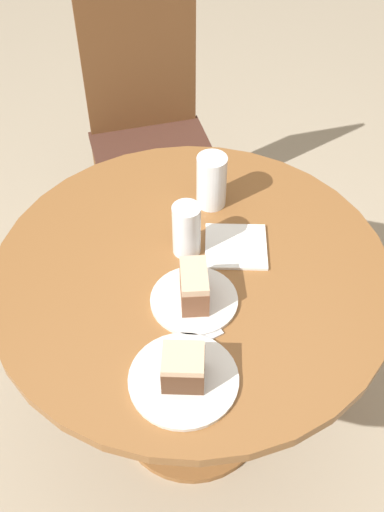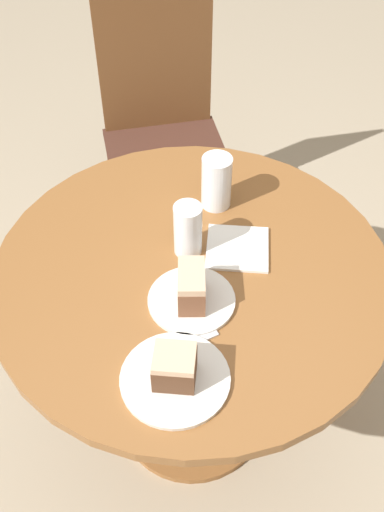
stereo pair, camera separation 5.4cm
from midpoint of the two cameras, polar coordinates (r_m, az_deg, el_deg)
name	(u,v)px [view 1 (the left image)]	position (r m, az deg, el deg)	size (l,w,h in m)	color
ground_plane	(192,414)	(2.07, -0.78, -14.87)	(8.00, 8.00, 0.00)	tan
table	(192,310)	(1.60, -0.98, -5.18)	(0.99, 0.99, 0.74)	brown
chair	(151,136)	(2.28, -4.60, 11.29)	(0.46, 0.50, 0.98)	brown
plate_near	(194,300)	(1.39, -0.92, -4.24)	(0.20, 0.20, 0.01)	silver
plate_far	(184,379)	(1.27, -2.06, -11.68)	(0.23, 0.23, 0.01)	silver
cake_slice_near	(194,286)	(1.35, -0.94, -2.92)	(0.08, 0.12, 0.09)	brown
cake_slice_far	(183,367)	(1.23, -2.12, -10.58)	(0.10, 0.10, 0.08)	brown
glass_lemonade	(186,233)	(1.46, -1.66, 2.22)	(0.07, 0.07, 0.14)	silver
glass_water	(211,184)	(1.59, 0.88, 6.87)	(0.08, 0.08, 0.15)	silver
napkin_stack	(236,246)	(1.51, 3.17, 0.92)	(0.19, 0.19, 0.01)	white
fork	(191,346)	(1.32, -1.25, -8.55)	(0.16, 0.06, 0.00)	silver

